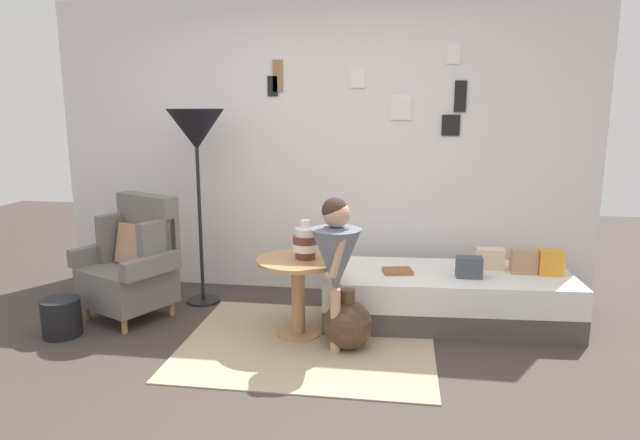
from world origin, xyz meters
The scene contains 16 objects.
ground_plane centered at (0.00, 0.00, 0.00)m, with size 12.00×12.00×0.00m, color #423833.
gallery_wall centered at (0.00, 1.95, 1.30)m, with size 4.80×0.12×2.60m.
rug centered at (0.11, 0.67, 0.01)m, with size 1.77×1.47×0.01m, color tan.
armchair centered at (-1.37, 1.03, 0.44)m, with size 0.90×0.81×0.97m.
daybed centered at (1.11, 1.26, 0.20)m, with size 1.94×0.90×0.40m.
pillow_head centered at (1.88, 1.31, 0.50)m, with size 0.18×0.12×0.19m, color orange.
pillow_mid centered at (1.69, 1.33, 0.49)m, with size 0.19×0.12×0.19m, color tan.
pillow_back centered at (1.45, 1.41, 0.48)m, with size 0.21×0.12×0.16m, color beige.
pillow_extra centered at (1.26, 1.15, 0.48)m, with size 0.19×0.12×0.16m, color #474C56.
side_table centered at (0.01, 0.82, 0.42)m, with size 0.60×0.60×0.58m.
vase_striped centered at (0.06, 0.85, 0.70)m, with size 0.18×0.18×0.29m.
floor_lamp centered at (-0.94, 1.40, 1.44)m, with size 0.47×0.47×1.65m.
person_child centered at (0.31, 0.60, 0.69)m, with size 0.34×0.34×1.08m.
book_on_daybed centered at (0.72, 1.19, 0.42)m, with size 0.22×0.16×0.03m, color brown.
demijohn_near centered at (0.39, 0.64, 0.18)m, with size 0.35×0.35×0.43m.
magazine_basket centered at (-1.72, 0.56, 0.14)m, with size 0.28×0.28×0.28m, color black.
Camera 1 is at (0.73, -3.03, 1.67)m, focal length 31.43 mm.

